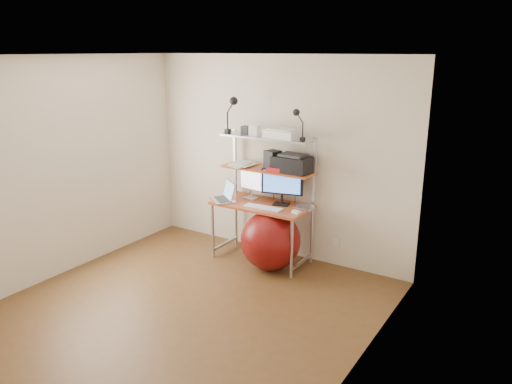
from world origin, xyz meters
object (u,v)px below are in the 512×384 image
monitor_black (282,184)px  laptop (226,196)px  printer (293,163)px  monitor_silver (252,181)px  exercise_ball (271,240)px

monitor_black → laptop: monitor_black is taller
monitor_black → laptop: size_ratio=1.14×
laptop → printer: bearing=57.0°
monitor_silver → monitor_black: monitor_black is taller
printer → exercise_ball: printer is taller
laptop → printer: (0.79, 0.28, 0.46)m
monitor_silver → printer: bearing=11.6°
monitor_silver → printer: printer is taller
monitor_black → exercise_ball: bearing=-103.9°
monitor_black → laptop: (-0.68, -0.22, -0.20)m
monitor_black → printer: 0.28m
monitor_black → exercise_ball: (-0.00, -0.26, -0.64)m
monitor_black → printer: printer is taller
exercise_ball → monitor_black: bearing=90.0°
printer → laptop: bearing=-157.1°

